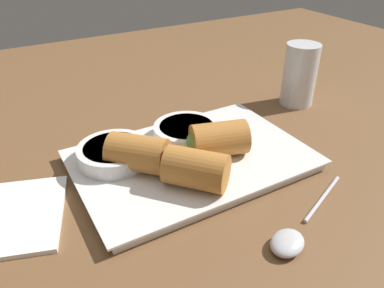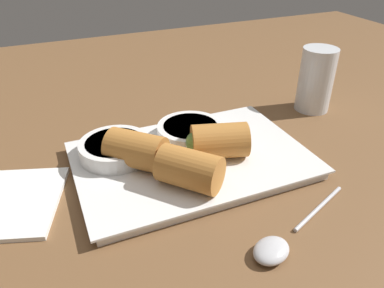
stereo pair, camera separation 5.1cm
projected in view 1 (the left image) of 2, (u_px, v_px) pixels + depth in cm
name	position (u px, v px, depth cm)	size (l,w,h in cm)	color
table_surface	(184.00, 166.00, 54.35)	(180.00, 140.00, 2.00)	brown
serving_plate	(192.00, 160.00, 52.53)	(31.90, 21.42, 1.50)	white
roll_front_left	(193.00, 168.00, 45.35)	(8.64, 8.89, 4.84)	#B77533
roll_front_right	(216.00, 140.00, 51.19)	(8.83, 6.77, 4.84)	#B77533
roll_back_left	(135.00, 153.00, 48.32)	(8.79, 8.78, 4.84)	#B77533
dipping_bowl_near	(187.00, 132.00, 55.59)	(9.84, 9.84, 2.22)	white
dipping_bowl_far	(114.00, 153.00, 50.57)	(9.84, 9.84, 2.22)	white
spoon	(292.00, 237.00, 39.99)	(16.95, 8.39, 1.51)	silver
drinking_glass	(300.00, 75.00, 67.57)	(6.02, 6.02, 11.19)	silver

